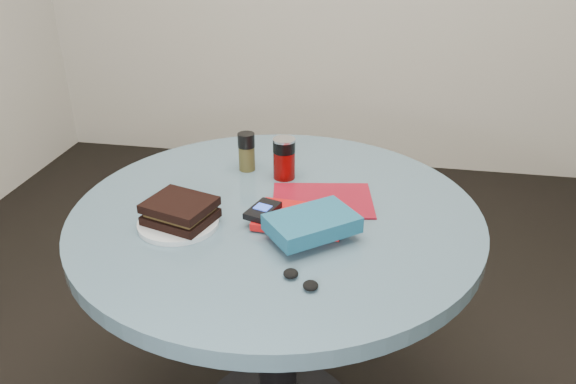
% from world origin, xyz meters
% --- Properties ---
extents(table, '(1.00, 1.00, 0.75)m').
position_xyz_m(table, '(0.00, 0.00, 0.59)').
color(table, black).
rests_on(table, ground).
extents(plate, '(0.21, 0.21, 0.01)m').
position_xyz_m(plate, '(-0.21, -0.11, 0.76)').
color(plate, silver).
rests_on(plate, table).
extents(sandwich, '(0.18, 0.16, 0.05)m').
position_xyz_m(sandwich, '(-0.20, -0.11, 0.79)').
color(sandwich, black).
rests_on(sandwich, plate).
extents(soda_can, '(0.07, 0.07, 0.11)m').
position_xyz_m(soda_can, '(-0.01, 0.18, 0.81)').
color(soda_can, '#660605').
rests_on(soda_can, table).
extents(pepper_grinder, '(0.06, 0.06, 0.11)m').
position_xyz_m(pepper_grinder, '(-0.12, 0.21, 0.81)').
color(pepper_grinder, '#443E1D').
rests_on(pepper_grinder, table).
extents(magazine, '(0.28, 0.23, 0.00)m').
position_xyz_m(magazine, '(0.11, 0.06, 0.75)').
color(magazine, maroon).
rests_on(magazine, table).
extents(red_book, '(0.21, 0.15, 0.02)m').
position_xyz_m(red_book, '(0.07, -0.06, 0.76)').
color(red_book, '#A70D0E').
rests_on(red_book, magazine).
extents(novel, '(0.23, 0.22, 0.04)m').
position_xyz_m(novel, '(0.11, -0.12, 0.79)').
color(novel, navy).
rests_on(novel, red_book).
extents(mp3_player, '(0.08, 0.10, 0.02)m').
position_xyz_m(mp3_player, '(-0.02, -0.06, 0.78)').
color(mp3_player, black).
rests_on(mp3_player, red_book).
extents(headphones, '(0.09, 0.08, 0.02)m').
position_xyz_m(headphones, '(0.11, -0.29, 0.76)').
color(headphones, black).
rests_on(headphones, table).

